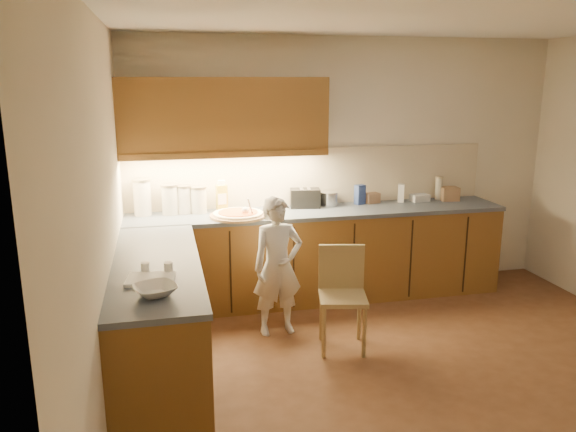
% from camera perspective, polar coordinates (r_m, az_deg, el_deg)
% --- Properties ---
extents(room, '(4.54, 4.50, 2.62)m').
position_cam_1_polar(room, '(4.01, 15.21, 6.01)').
color(room, brown).
rests_on(room, ground).
extents(l_counter, '(3.77, 2.62, 0.92)m').
position_cam_1_polar(l_counter, '(5.15, -1.46, -5.78)').
color(l_counter, brown).
rests_on(l_counter, ground).
extents(backsplash, '(3.75, 0.02, 0.58)m').
position_cam_1_polar(backsplash, '(5.78, 2.38, 4.06)').
color(backsplash, beige).
rests_on(backsplash, l_counter).
extents(upper_cabinets, '(1.95, 0.36, 0.73)m').
position_cam_1_polar(upper_cabinets, '(5.38, -6.53, 10.10)').
color(upper_cabinets, brown).
rests_on(upper_cabinets, ground).
extents(pizza_on_board, '(0.53, 0.53, 0.21)m').
position_cam_1_polar(pizza_on_board, '(5.29, -5.07, 0.16)').
color(pizza_on_board, tan).
rests_on(pizza_on_board, l_counter).
extents(child, '(0.47, 0.33, 1.22)m').
position_cam_1_polar(child, '(4.86, -1.05, -5.14)').
color(child, silver).
rests_on(child, ground).
extents(wooden_chair, '(0.46, 0.46, 0.85)m').
position_cam_1_polar(wooden_chair, '(4.69, 5.52, -7.46)').
color(wooden_chair, tan).
rests_on(wooden_chair, ground).
extents(mixing_bowl, '(0.32, 0.32, 0.06)m').
position_cam_1_polar(mixing_bowl, '(3.49, -13.35, -7.33)').
color(mixing_bowl, white).
rests_on(mixing_bowl, l_counter).
extents(canister_a, '(0.17, 0.17, 0.35)m').
position_cam_1_polar(canister_a, '(5.48, -14.59, 1.88)').
color(canister_a, white).
rests_on(canister_a, l_counter).
extents(canister_b, '(0.17, 0.17, 0.29)m').
position_cam_1_polar(canister_b, '(5.47, -11.90, 1.69)').
color(canister_b, silver).
rests_on(canister_b, l_counter).
extents(canister_c, '(0.15, 0.15, 0.27)m').
position_cam_1_polar(canister_c, '(5.48, -10.51, 1.69)').
color(canister_c, white).
rests_on(canister_c, l_counter).
extents(canister_d, '(0.16, 0.16, 0.26)m').
position_cam_1_polar(canister_d, '(5.48, -9.06, 1.67)').
color(canister_d, silver).
rests_on(canister_d, l_counter).
extents(oil_jug, '(0.11, 0.09, 0.31)m').
position_cam_1_polar(oil_jug, '(5.50, -6.74, 1.90)').
color(oil_jug, gold).
rests_on(oil_jug, l_counter).
extents(toaster, '(0.32, 0.21, 0.19)m').
position_cam_1_polar(toaster, '(5.65, 1.75, 1.83)').
color(toaster, black).
rests_on(toaster, l_counter).
extents(steel_pot, '(0.19, 0.19, 0.14)m').
position_cam_1_polar(steel_pot, '(5.75, 4.19, 1.78)').
color(steel_pot, '#B1B0B5').
rests_on(steel_pot, l_counter).
extents(blue_box, '(0.12, 0.10, 0.20)m').
position_cam_1_polar(blue_box, '(5.84, 7.32, 2.17)').
color(blue_box, '#2E438A').
rests_on(blue_box, l_counter).
extents(card_box_a, '(0.17, 0.14, 0.10)m').
position_cam_1_polar(card_box_a, '(5.93, 8.53, 1.82)').
color(card_box_a, tan).
rests_on(card_box_a, l_counter).
extents(white_bottle, '(0.08, 0.08, 0.19)m').
position_cam_1_polar(white_bottle, '(6.01, 11.41, 2.28)').
color(white_bottle, white).
rests_on(white_bottle, l_counter).
extents(flat_pack, '(0.20, 0.15, 0.07)m').
position_cam_1_polar(flat_pack, '(6.11, 13.22, 1.82)').
color(flat_pack, white).
rests_on(flat_pack, l_counter).
extents(tall_jar, '(0.08, 0.08, 0.25)m').
position_cam_1_polar(tall_jar, '(6.21, 15.06, 2.76)').
color(tall_jar, beige).
rests_on(tall_jar, l_counter).
extents(card_box_b, '(0.20, 0.16, 0.14)m').
position_cam_1_polar(card_box_b, '(6.22, 16.07, 2.18)').
color(card_box_b, '#977351').
rests_on(card_box_b, l_counter).
extents(dough_cloth, '(0.33, 0.27, 0.02)m').
position_cam_1_polar(dough_cloth, '(3.74, -13.81, -6.22)').
color(dough_cloth, white).
rests_on(dough_cloth, l_counter).
extents(spice_jar_a, '(0.06, 0.06, 0.07)m').
position_cam_1_polar(spice_jar_a, '(3.87, -14.31, -5.16)').
color(spice_jar_a, white).
rests_on(spice_jar_a, l_counter).
extents(spice_jar_b, '(0.07, 0.07, 0.08)m').
position_cam_1_polar(spice_jar_b, '(3.83, -12.05, -5.20)').
color(spice_jar_b, white).
rests_on(spice_jar_b, l_counter).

